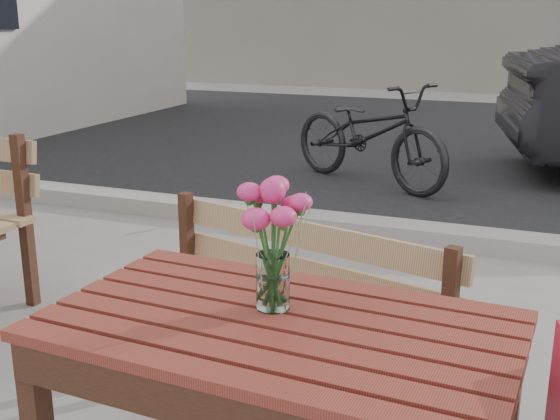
# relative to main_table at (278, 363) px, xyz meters

# --- Properties ---
(street) EXTENTS (30.00, 8.12, 0.12)m
(street) POSITION_rel_main_table_xyz_m (-0.25, 5.03, -0.58)
(street) COLOR black
(street) RESTS_ON ground
(main_table) EXTENTS (1.22, 0.75, 0.73)m
(main_table) POSITION_rel_main_table_xyz_m (0.00, 0.00, 0.00)
(main_table) COLOR maroon
(main_table) RESTS_ON ground
(main_bench) EXTENTS (1.32, 0.68, 0.79)m
(main_bench) POSITION_rel_main_table_xyz_m (-0.23, 0.71, -0.13)
(main_bench) COLOR olive
(main_bench) RESTS_ON ground
(main_vase) EXTENTS (0.19, 0.19, 0.35)m
(main_vase) POSITION_rel_main_table_xyz_m (-0.04, 0.07, 0.34)
(main_vase) COLOR white
(main_vase) RESTS_ON main_table
(bicycle) EXTENTS (1.83, 1.36, 0.92)m
(bicycle) POSITION_rel_main_table_xyz_m (-0.92, 4.45, -0.15)
(bicycle) COLOR black
(bicycle) RESTS_ON ground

